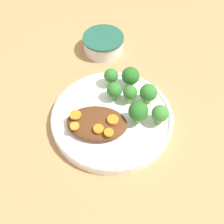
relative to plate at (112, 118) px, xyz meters
name	(u,v)px	position (x,y,z in m)	size (l,w,h in m)	color
ground_plane	(112,122)	(0.00, 0.00, -0.01)	(4.00, 4.00, 0.00)	tan
plate	(112,118)	(0.00, 0.00, 0.00)	(0.28, 0.28, 0.03)	white
dip_bowl	(103,43)	(-0.05, 0.25, 0.01)	(0.11, 0.11, 0.05)	silver
stew_mound	(97,123)	(-0.03, -0.03, 0.02)	(0.13, 0.09, 0.02)	#5B3319
broccoli_floret_0	(130,93)	(0.04, 0.05, 0.04)	(0.03, 0.03, 0.05)	#7FA85B
broccoli_floret_1	(131,76)	(0.03, 0.10, 0.04)	(0.04, 0.04, 0.06)	#7FA85B
broccoli_floret_2	(138,112)	(0.06, -0.01, 0.04)	(0.04, 0.04, 0.06)	#7FA85B
broccoli_floret_3	(148,93)	(0.08, 0.05, 0.04)	(0.04, 0.04, 0.05)	#759E51
broccoli_floret_4	(113,90)	(0.00, 0.05, 0.04)	(0.04, 0.04, 0.05)	#759E51
broccoli_floret_5	(160,114)	(0.11, -0.01, 0.04)	(0.04, 0.04, 0.05)	#759E51
broccoli_floret_6	(111,76)	(-0.01, 0.10, 0.04)	(0.03, 0.03, 0.05)	#7FA85B
carrot_slice_0	(99,129)	(-0.02, -0.06, 0.03)	(0.02, 0.02, 0.01)	orange
carrot_slice_1	(113,120)	(0.01, -0.03, 0.03)	(0.03, 0.03, 0.01)	orange
carrot_slice_2	(109,132)	(0.00, -0.06, 0.03)	(0.02, 0.02, 0.01)	orange
carrot_slice_3	(75,115)	(-0.08, -0.03, 0.03)	(0.03, 0.03, 0.01)	orange
carrot_slice_4	(75,126)	(-0.07, -0.06, 0.03)	(0.02, 0.02, 0.00)	orange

